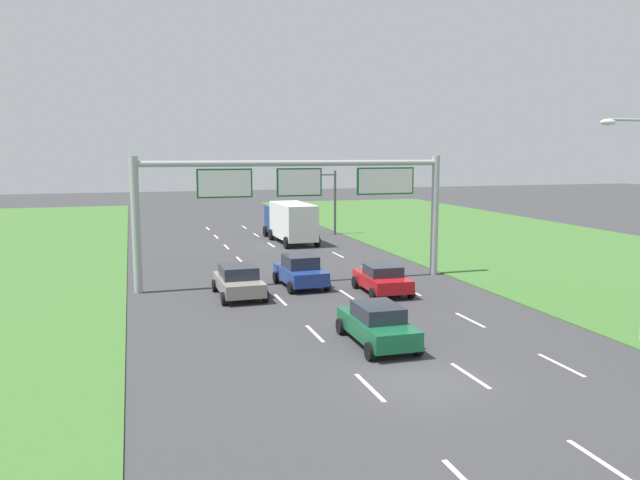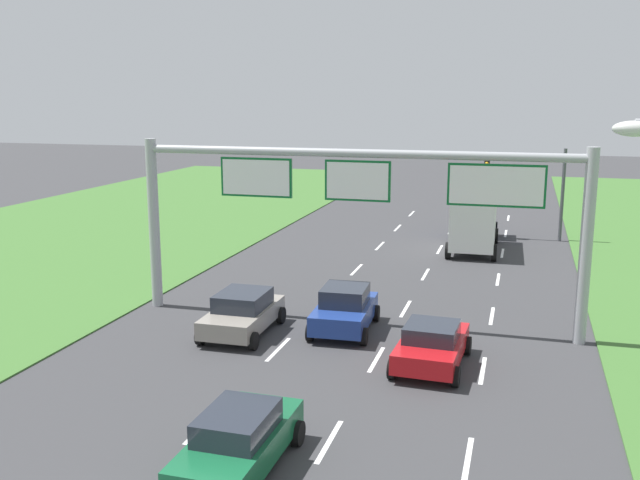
{
  "view_description": "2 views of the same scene",
  "coord_description": "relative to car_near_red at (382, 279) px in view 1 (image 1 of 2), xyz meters",
  "views": [
    {
      "loc": [
        -8.57,
        -17.19,
        7.22
      ],
      "look_at": [
        0.57,
        12.94,
        2.75
      ],
      "focal_mm": 35.0,
      "sensor_mm": 36.0,
      "label": 1
    },
    {
      "loc": [
        6.19,
        -10.3,
        8.76
      ],
      "look_at": [
        -1.59,
        16.72,
        2.99
      ],
      "focal_mm": 40.0,
      "sensor_mm": 36.0,
      "label": 2
    }
  ],
  "objects": [
    {
      "name": "lane_dashes_slip",
      "position": [
        1.65,
        0.1,
        -0.74
      ],
      "size": [
        0.14,
        62.4,
        0.01
      ],
      "color": "white",
      "rests_on": "ground_plane"
    },
    {
      "name": "car_near_red",
      "position": [
        0.0,
        0.0,
        0.0
      ],
      "size": [
        2.35,
        4.06,
        1.48
      ],
      "rotation": [
        0.0,
        0.0,
        -0.04
      ],
      "color": "red",
      "rests_on": "ground_plane"
    },
    {
      "name": "sign_gantry",
      "position": [
        -3.36,
        3.7,
        4.2
      ],
      "size": [
        17.24,
        0.44,
        7.0
      ],
      "color": "#9EA0A5",
      "rests_on": "ground_plane"
    },
    {
      "name": "car_mid_lane",
      "position": [
        -3.61,
        2.72,
        0.09
      ],
      "size": [
        2.36,
        4.0,
        1.7
      ],
      "rotation": [
        0.0,
        0.0,
        0.05
      ],
      "color": "navy",
      "rests_on": "ground_plane"
    },
    {
      "name": "traffic_light_mast",
      "position": [
        2.92,
        22.51,
        3.12
      ],
      "size": [
        4.76,
        0.49,
        5.6
      ],
      "color": "#47494F",
      "rests_on": "ground_plane"
    },
    {
      "name": "car_lead_silver",
      "position": [
        -3.5,
        -7.94,
        0.04
      ],
      "size": [
        2.08,
        4.39,
        1.56
      ],
      "rotation": [
        0.0,
        0.0,
        -0.01
      ],
      "color": "#145633",
      "rests_on": "ground_plane"
    },
    {
      "name": "lane_dashes_inner_left",
      "position": [
        -5.35,
        0.1,
        -0.74
      ],
      "size": [
        0.14,
        62.4,
        0.01
      ],
      "color": "white",
      "rests_on": "ground_plane"
    },
    {
      "name": "lane_dashes_inner_right",
      "position": [
        -1.85,
        0.1,
        -0.74
      ],
      "size": [
        0.14,
        62.4,
        0.01
      ],
      "color": "white",
      "rests_on": "ground_plane"
    },
    {
      "name": "ground_plane",
      "position": [
        -3.6,
        -11.9,
        -0.75
      ],
      "size": [
        200.0,
        200.0,
        0.0
      ],
      "primitive_type": "plane",
      "color": "#38383A"
    },
    {
      "name": "car_far_ahead",
      "position": [
        -7.18,
        1.37,
        0.06
      ],
      "size": [
        2.27,
        4.19,
        1.58
      ],
      "rotation": [
        0.0,
        0.0,
        0.01
      ],
      "color": "gray",
      "rests_on": "ground_plane"
    },
    {
      "name": "box_truck",
      "position": [
        -0.03,
        19.24,
        0.98
      ],
      "size": [
        2.84,
        8.33,
        3.18
      ],
      "rotation": [
        0.0,
        0.0,
        0.03
      ],
      "color": "navy",
      "rests_on": "ground_plane"
    }
  ]
}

